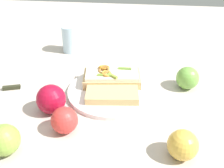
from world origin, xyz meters
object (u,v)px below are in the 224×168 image
object	(u,v)px
apple_2	(64,120)
plate	(112,91)
apple_3	(51,99)
knife	(17,87)
apple_1	(187,78)
bread_slice_side	(112,95)
apple_4	(4,140)
sandwich	(112,77)
drinking_glass	(70,39)
apple_0	(183,145)

from	to	relation	value
apple_2	plate	bearing A→B (deg)	-28.09
apple_3	plate	bearing A→B (deg)	-54.98
apple_3	knife	bearing A→B (deg)	56.33
apple_1	knife	xyz separation A→B (m)	(-0.07, 0.54, -0.03)
bread_slice_side	apple_4	xyz separation A→B (m)	(-0.23, 0.22, 0.01)
apple_2	knife	bearing A→B (deg)	49.69
sandwich	apple_3	world-z (taller)	apple_3
apple_2	drinking_glass	distance (m)	0.48
bread_slice_side	knife	size ratio (longest dim) A/B	1.33
apple_2	bread_slice_side	bearing A→B (deg)	-36.31
bread_slice_side	apple_2	xyz separation A→B (m)	(-0.14, 0.10, 0.01)
apple_0	knife	distance (m)	0.55
apple_3	knife	xyz separation A→B (m)	(0.10, 0.15, -0.04)
sandwich	bread_slice_side	size ratio (longest dim) A/B	1.24
apple_0	knife	world-z (taller)	apple_0
sandwich	apple_3	size ratio (longest dim) A/B	2.32
apple_4	bread_slice_side	bearing A→B (deg)	-44.13
apple_0	apple_4	size ratio (longest dim) A/B	0.95
apple_2	knife	xyz separation A→B (m)	(0.18, 0.21, -0.03)
apple_2	apple_4	distance (m)	0.15
apple_2	knife	world-z (taller)	apple_2
bread_slice_side	apple_3	distance (m)	0.18
apple_4	drinking_glass	distance (m)	0.56
bread_slice_side	plate	bearing A→B (deg)	91.33
apple_1	apple_2	size ratio (longest dim) A/B	1.04
apple_3	apple_0	bearing A→B (deg)	-110.83
sandwich	knife	distance (m)	0.31
apple_1	knife	size ratio (longest dim) A/B	0.62
bread_slice_side	apple_1	xyz separation A→B (m)	(0.10, -0.23, 0.01)
plate	apple_0	size ratio (longest dim) A/B	3.87
plate	drinking_glass	world-z (taller)	drinking_glass
plate	apple_2	xyz separation A→B (m)	(-0.19, 0.10, 0.03)
apple_0	knife	bearing A→B (deg)	64.97
plate	drinking_glass	xyz separation A→B (m)	(0.29, 0.20, 0.05)
bread_slice_side	drinking_glass	world-z (taller)	drinking_glass
apple_2	apple_4	bearing A→B (deg)	126.44
apple_1	sandwich	bearing A→B (deg)	93.49
bread_slice_side	knife	xyz separation A→B (m)	(0.03, 0.31, -0.02)
apple_3	knife	distance (m)	0.18
apple_2	apple_3	bearing A→B (deg)	37.09
bread_slice_side	apple_2	size ratio (longest dim) A/B	2.22
apple_3	apple_4	distance (m)	0.17
apple_1	apple_0	bearing A→B (deg)	171.29
apple_0	apple_2	xyz separation A→B (m)	(0.05, 0.29, -0.00)
apple_3	apple_4	size ratio (longest dim) A/B	1.11
apple_1	knife	world-z (taller)	apple_1
plate	bread_slice_side	bearing A→B (deg)	-173.01
apple_0	apple_3	bearing A→B (deg)	69.17
plate	apple_2	world-z (taller)	apple_2
apple_2	drinking_glass	world-z (taller)	drinking_glass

